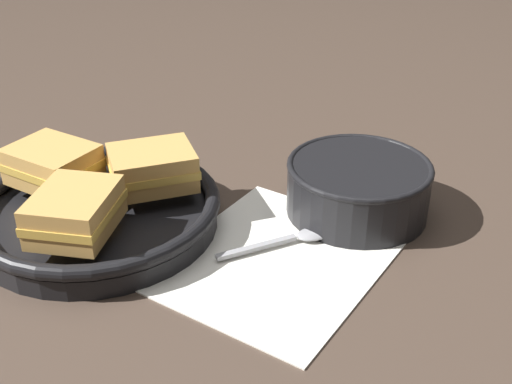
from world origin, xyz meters
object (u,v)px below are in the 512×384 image
(spoon, at_px, (300,237))
(sandwich_near_right, at_px, (152,168))
(soup_bowl, at_px, (358,185))
(skillet, at_px, (97,212))
(sandwich_near_left, at_px, (75,212))
(sandwich_far_left, at_px, (53,165))

(spoon, relative_size, sandwich_near_right, 1.04)
(soup_bowl, xyz_separation_m, skillet, (-0.21, 0.24, -0.02))
(spoon, relative_size, sandwich_near_left, 1.07)
(soup_bowl, bearing_deg, spoon, 167.74)
(soup_bowl, distance_m, spoon, 0.11)
(skillet, xyz_separation_m, sandwich_far_left, (0.00, 0.07, 0.04))
(soup_bowl, xyz_separation_m, sandwich_far_left, (-0.21, 0.31, 0.03))
(soup_bowl, relative_size, sandwich_near_right, 1.37)
(soup_bowl, bearing_deg, sandwich_near_left, 143.29)
(soup_bowl, relative_size, skillet, 0.49)
(sandwich_near_right, bearing_deg, skillet, 150.79)
(skillet, distance_m, sandwich_near_left, 0.08)
(soup_bowl, xyz_separation_m, spoon, (-0.10, 0.02, -0.03))
(sandwich_near_left, xyz_separation_m, sandwich_near_right, (0.12, 0.00, 0.00))
(sandwich_far_left, bearing_deg, skillet, -90.24)
(skillet, bearing_deg, spoon, -62.91)
(sandwich_near_right, bearing_deg, soup_bowl, -54.17)
(skillet, height_order, sandwich_near_left, sandwich_near_left)
(sandwich_near_right, relative_size, sandwich_far_left, 1.22)
(sandwich_near_left, bearing_deg, spoon, -46.51)
(skillet, distance_m, sandwich_near_right, 0.09)
(sandwich_near_right, height_order, sandwich_far_left, same)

